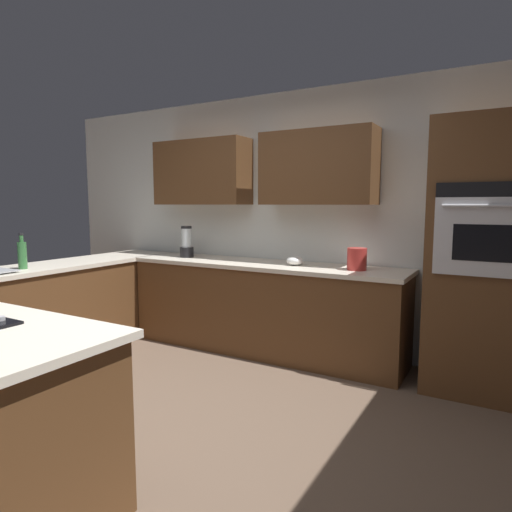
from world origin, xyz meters
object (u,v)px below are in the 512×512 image
dish_soap_bottle (22,254)px  blender (187,244)px  mixing_bowl (295,261)px  kettle (357,259)px  wall_oven (485,258)px

dish_soap_bottle → blender: bearing=-116.8°
mixing_bowl → kettle: bearing=180.0°
wall_oven → mixing_bowl: 1.60m
wall_oven → kettle: 1.00m
blender → kettle: 1.90m
blender → mixing_bowl: 1.30m
kettle → dish_soap_bottle: (2.62, 1.43, 0.03)m
wall_oven → mixing_bowl: size_ratio=13.27×
wall_oven → mixing_bowl: (1.60, -0.00, -0.12)m
blender → dish_soap_bottle: size_ratio=1.06×
blender → wall_oven: bearing=180.0°
mixing_bowl → kettle: (-0.60, 0.00, 0.05)m
wall_oven → kettle: size_ratio=10.89×
kettle → dish_soap_bottle: 2.98m
kettle → dish_soap_bottle: size_ratio=0.61×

